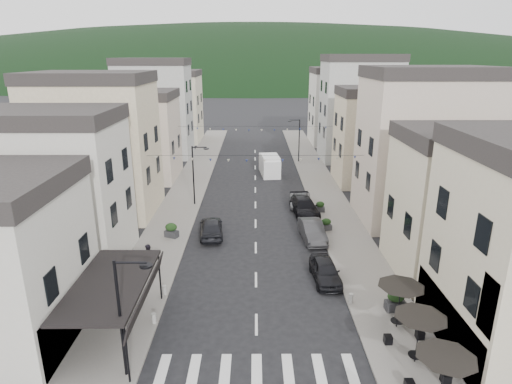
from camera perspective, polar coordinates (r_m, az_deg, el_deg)
sidewalk_left at (r=49.17m, az=-8.87°, el=0.68°), size 4.00×76.00×0.12m
sidewalk_right at (r=49.20m, az=8.68°, el=0.70°), size 4.00×76.00×0.12m
hill_backdrop at (r=314.79m, az=-0.20°, el=15.17°), size 640.00×360.00×70.00m
boutique_awning at (r=23.58m, az=-18.23°, el=-11.63°), size 3.77×7.50×3.28m
buildings_row_left at (r=54.79m, az=-15.63°, el=8.50°), size 10.20×54.16×14.00m
buildings_row_right at (r=53.70m, az=15.74°, el=8.53°), size 10.20×54.16×14.50m
cafe_terrace at (r=22.41m, az=21.01°, el=-15.87°), size 2.50×8.10×2.53m
streetlamp_left_near at (r=20.42m, az=-17.02°, el=-14.49°), size 1.70×0.56×6.00m
streetlamp_left_far at (r=42.23m, az=-8.01°, el=3.01°), size 1.70×0.56×6.00m
streetlamp_right_far at (r=59.72m, az=5.52°, el=7.43°), size 1.70×0.56×6.00m
bollards at (r=24.34m, az=0.05°, el=-17.11°), size 11.66×10.26×0.60m
bunting_near at (r=37.48m, az=-0.06°, el=4.38°), size 19.00×0.28×0.62m
bunting_far at (r=53.18m, az=-0.11°, el=8.38°), size 19.00×0.28×0.62m
parked_car_a at (r=29.19m, az=9.22°, el=-10.30°), size 1.93×4.27×1.42m
parked_car_b at (r=35.07m, az=7.53°, el=-5.15°), size 2.03×4.78×1.53m
parked_car_c at (r=42.69m, az=5.94°, el=-1.06°), size 2.35×4.62×1.25m
parked_car_d at (r=40.41m, az=6.47°, el=-1.96°), size 2.73×5.50×1.54m
parked_car_e at (r=35.62m, az=-5.99°, el=-4.69°), size 2.35×4.79×1.57m
delivery_van at (r=53.68m, az=1.83°, el=3.65°), size 2.62×5.48×2.54m
pedestrian_a at (r=28.02m, az=-18.72°, el=-11.79°), size 0.66×0.48×1.66m
pedestrian_b at (r=30.83m, az=-14.11°, el=-8.39°), size 1.11×1.07×1.80m
planter_la at (r=28.28m, az=-17.01°, el=-12.01°), size 1.07×0.73×1.10m
planter_lb at (r=35.70m, az=-11.22°, el=-5.02°), size 1.23×0.98×1.22m
planter_ra at (r=26.87m, az=18.14°, el=-13.59°), size 1.20×0.72×1.29m
planter_rb at (r=36.92m, az=9.33°, el=-4.28°), size 1.04×0.75×1.04m
planter_rc at (r=41.09m, az=8.54°, el=-1.94°), size 0.95×0.59×1.01m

